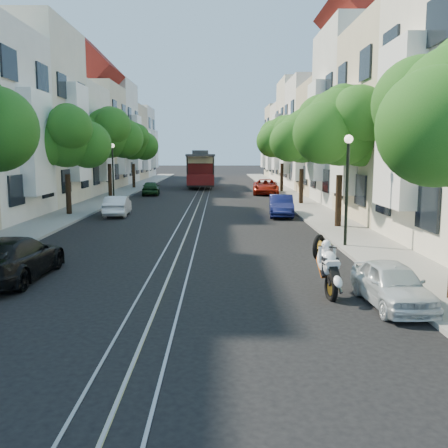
{
  "coord_description": "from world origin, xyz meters",
  "views": [
    {
      "loc": [
        1.5,
        -14.7,
        3.63
      ],
      "look_at": [
        1.66,
        3.33,
        1.04
      ],
      "focal_mm": 40.0,
      "sensor_mm": 36.0,
      "label": 1
    }
  ],
  "objects_px": {
    "tree_e_d": "(283,139)",
    "cable_car": "(200,167)",
    "parked_car_e_near": "(392,284)",
    "parked_car_w_mid": "(117,206)",
    "lamp_west": "(113,163)",
    "tree_e_c": "(303,138)",
    "tree_e_b": "(342,129)",
    "tree_w_b": "(67,139)",
    "sportbike_rider": "(327,264)",
    "parked_car_w_near": "(13,258)",
    "parked_car_w_far": "(151,188)",
    "lamp_east": "(347,174)",
    "tree_w_c": "(109,134)",
    "parked_car_e_far": "(266,187)",
    "tree_w_d": "(133,143)",
    "parked_car_e_mid": "(281,206)"
  },
  "relations": [
    {
      "from": "tree_w_b",
      "to": "tree_w_c",
      "type": "distance_m",
      "value": 11.02
    },
    {
      "from": "lamp_west",
      "to": "parked_car_e_mid",
      "type": "relative_size",
      "value": 1.12
    },
    {
      "from": "tree_e_d",
      "to": "parked_car_e_far",
      "type": "xyz_separation_m",
      "value": [
        -1.72,
        -2.12,
        -4.21
      ]
    },
    {
      "from": "tree_w_d",
      "to": "parked_car_e_mid",
      "type": "relative_size",
      "value": 1.75
    },
    {
      "from": "tree_e_c",
      "to": "lamp_east",
      "type": "bearing_deg",
      "value": -93.44
    },
    {
      "from": "tree_e_b",
      "to": "tree_e_c",
      "type": "relative_size",
      "value": 1.03
    },
    {
      "from": "tree_e_c",
      "to": "parked_car_w_mid",
      "type": "height_order",
      "value": "tree_e_c"
    },
    {
      "from": "lamp_west",
      "to": "tree_e_c",
      "type": "bearing_deg",
      "value": -8.49
    },
    {
      "from": "tree_e_d",
      "to": "cable_car",
      "type": "relative_size",
      "value": 0.74
    },
    {
      "from": "lamp_east",
      "to": "tree_e_d",
      "type": "bearing_deg",
      "value": 87.96
    },
    {
      "from": "lamp_west",
      "to": "parked_car_e_near",
      "type": "bearing_deg",
      "value": -64.75
    },
    {
      "from": "tree_w_c",
      "to": "parked_car_w_mid",
      "type": "xyz_separation_m",
      "value": [
        2.74,
        -10.99,
        -4.49
      ]
    },
    {
      "from": "sportbike_rider",
      "to": "tree_e_d",
      "type": "bearing_deg",
      "value": 77.83
    },
    {
      "from": "tree_w_b",
      "to": "sportbike_rider",
      "type": "relative_size",
      "value": 3.53
    },
    {
      "from": "parked_car_w_near",
      "to": "parked_car_w_far",
      "type": "bearing_deg",
      "value": -88.32
    },
    {
      "from": "tree_e_c",
      "to": "sportbike_rider",
      "type": "height_order",
      "value": "tree_e_c"
    },
    {
      "from": "parked_car_w_far",
      "to": "sportbike_rider",
      "type": "bearing_deg",
      "value": 100.82
    },
    {
      "from": "tree_w_c",
      "to": "cable_car",
      "type": "height_order",
      "value": "tree_w_c"
    },
    {
      "from": "tree_w_c",
      "to": "parked_car_w_near",
      "type": "bearing_deg",
      "value": -83.91
    },
    {
      "from": "parked_car_e_near",
      "to": "parked_car_w_near",
      "type": "relative_size",
      "value": 0.71
    },
    {
      "from": "tree_w_c",
      "to": "parked_car_w_mid",
      "type": "bearing_deg",
      "value": -76.0
    },
    {
      "from": "lamp_west",
      "to": "tree_w_c",
      "type": "bearing_deg",
      "value": 105.75
    },
    {
      "from": "lamp_west",
      "to": "sportbike_rider",
      "type": "height_order",
      "value": "lamp_west"
    },
    {
      "from": "tree_e_b",
      "to": "tree_w_b",
      "type": "height_order",
      "value": "tree_e_b"
    },
    {
      "from": "tree_e_c",
      "to": "tree_w_b",
      "type": "relative_size",
      "value": 1.04
    },
    {
      "from": "parked_car_e_mid",
      "to": "parked_car_w_far",
      "type": "distance_m",
      "value": 17.35
    },
    {
      "from": "tree_e_c",
      "to": "tree_w_c",
      "type": "distance_m",
      "value": 15.25
    },
    {
      "from": "lamp_west",
      "to": "parked_car_w_far",
      "type": "distance_m",
      "value": 6.83
    },
    {
      "from": "tree_e_c",
      "to": "parked_car_e_far",
      "type": "height_order",
      "value": "tree_e_c"
    },
    {
      "from": "parked_car_e_near",
      "to": "parked_car_w_mid",
      "type": "height_order",
      "value": "parked_car_w_mid"
    },
    {
      "from": "tree_w_c",
      "to": "tree_w_d",
      "type": "bearing_deg",
      "value": 90.0
    },
    {
      "from": "tree_e_d",
      "to": "parked_car_e_near",
      "type": "distance_m",
      "value": 34.52
    },
    {
      "from": "sportbike_rider",
      "to": "parked_car_e_near",
      "type": "distance_m",
      "value": 1.66
    },
    {
      "from": "tree_w_b",
      "to": "tree_w_c",
      "type": "relative_size",
      "value": 0.88
    },
    {
      "from": "tree_e_b",
      "to": "lamp_east",
      "type": "relative_size",
      "value": 1.61
    },
    {
      "from": "tree_e_b",
      "to": "parked_car_w_near",
      "type": "distance_m",
      "value": 15.7
    },
    {
      "from": "cable_car",
      "to": "parked_car_w_mid",
      "type": "xyz_separation_m",
      "value": [
        -3.9,
        -23.64,
        -1.5
      ]
    },
    {
      "from": "lamp_west",
      "to": "cable_car",
      "type": "height_order",
      "value": "lamp_west"
    },
    {
      "from": "tree_e_c",
      "to": "parked_car_e_far",
      "type": "xyz_separation_m",
      "value": [
        -1.72,
        8.88,
        -3.94
      ]
    },
    {
      "from": "tree_w_c",
      "to": "parked_car_e_far",
      "type": "bearing_deg",
      "value": 17.01
    },
    {
      "from": "lamp_west",
      "to": "parked_car_e_near",
      "type": "xyz_separation_m",
      "value": [
        11.9,
        -25.23,
        -2.31
      ]
    },
    {
      "from": "tree_e_b",
      "to": "cable_car",
      "type": "xyz_separation_m",
      "value": [
        -7.76,
        28.66,
        -2.65
      ]
    },
    {
      "from": "lamp_west",
      "to": "parked_car_w_near",
      "type": "bearing_deg",
      "value": -85.22
    },
    {
      "from": "lamp_west",
      "to": "lamp_east",
      "type": "bearing_deg",
      "value": -55.01
    },
    {
      "from": "tree_e_c",
      "to": "sportbike_rider",
      "type": "xyz_separation_m",
      "value": [
        -3.04,
        -22.33,
        -3.77
      ]
    },
    {
      "from": "tree_e_b",
      "to": "tree_w_d",
      "type": "height_order",
      "value": "tree_e_b"
    },
    {
      "from": "tree_e_c",
      "to": "parked_car_e_mid",
      "type": "relative_size",
      "value": 1.75
    },
    {
      "from": "parked_car_w_mid",
      "to": "parked_car_e_far",
      "type": "bearing_deg",
      "value": -127.66
    },
    {
      "from": "lamp_west",
      "to": "tree_w_b",
      "type": "bearing_deg",
      "value": -95.97
    },
    {
      "from": "tree_w_d",
      "to": "parked_car_w_far",
      "type": "height_order",
      "value": "tree_w_d"
    }
  ]
}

